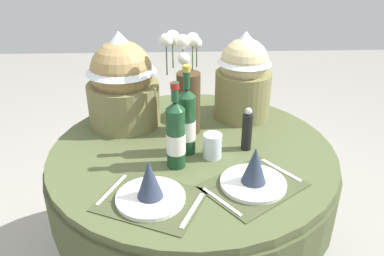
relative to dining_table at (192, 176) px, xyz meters
The scene contains 10 objects.
dining_table is the anchor object (origin of this frame).
place_setting_left 0.43m from the dining_table, 113.89° to the right, with size 0.42×0.38×0.16m.
place_setting_right 0.40m from the dining_table, 53.43° to the right, with size 0.43×0.41×0.16m.
flower_vase 0.39m from the dining_table, 96.47° to the left, with size 0.18×0.17×0.46m.
wine_bottle_left 0.32m from the dining_table, 116.80° to the right, with size 0.07×0.07×0.35m.
wine_bottle_centre 0.29m from the dining_table, 125.45° to the right, with size 0.07×0.07×0.38m.
tumbler_near_right 0.23m from the dining_table, 43.58° to the right, with size 0.08×0.08×0.10m, color silver.
pepper_mill 0.33m from the dining_table, ahead, with size 0.04×0.04×0.19m.
gift_tub_back_left 0.55m from the dining_table, 140.20° to the left, with size 0.33×0.33×0.44m.
gift_tub_back_right 0.55m from the dining_table, 50.50° to the left, with size 0.27×0.27×0.42m.
Camera 1 is at (-0.06, -1.44, 1.59)m, focal length 36.61 mm.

